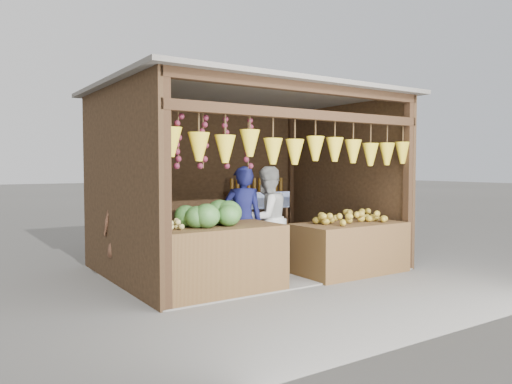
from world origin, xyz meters
TOP-DOWN VIEW (x-y plane):
  - ground at (0.00, 0.00)m, footprint 80.00×80.00m
  - stall_structure at (-0.03, -0.04)m, footprint 4.30×3.30m
  - back_shelf at (1.05, 1.28)m, footprint 1.25×0.32m
  - counter_left at (-1.12, -1.07)m, footprint 1.62×0.85m
  - counter_right at (1.05, -1.13)m, footprint 1.64×0.85m
  - stool at (-1.87, 0.20)m, footprint 0.30×0.30m
  - man_standing at (-0.34, -0.43)m, footprint 0.67×0.57m
  - woman_standing at (0.13, -0.35)m, footprint 0.83×0.69m
  - vendor_seated at (-1.87, 0.20)m, footprint 0.60×0.52m
  - melon_pile at (-1.17, -1.04)m, footprint 1.00×0.50m
  - tanfruit_pile at (-1.73, -1.07)m, footprint 0.34×0.40m
  - mango_pile at (1.06, -1.12)m, footprint 1.40×0.64m

SIDE VIEW (x-z plane):
  - ground at x=0.00m, z-range 0.00..0.00m
  - stool at x=-1.87m, z-range 0.00..0.28m
  - counter_right at x=1.05m, z-range 0.00..0.73m
  - counter_left at x=-1.12m, z-range 0.00..0.82m
  - woman_standing at x=0.13m, z-range 0.00..1.54m
  - man_standing at x=-0.34m, z-range 0.00..1.55m
  - vendor_seated at x=-1.87m, z-range 0.28..1.31m
  - mango_pile at x=1.06m, z-range 0.73..0.95m
  - back_shelf at x=1.05m, z-range 0.21..1.54m
  - tanfruit_pile at x=-1.73m, z-range 0.82..0.95m
  - melon_pile at x=-1.17m, z-range 0.82..1.14m
  - stall_structure at x=-0.03m, z-range 0.34..3.00m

